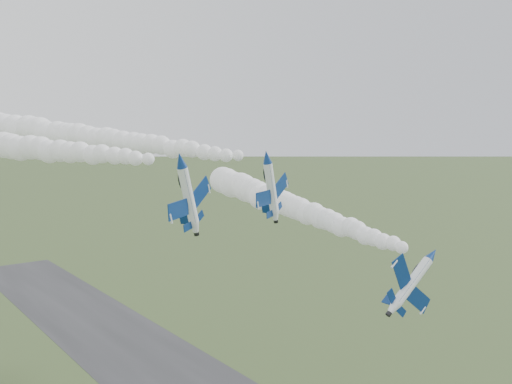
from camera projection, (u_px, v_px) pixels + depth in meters
jet_lead at (433, 255)px, 75.17m from camera, size 6.25×11.66×7.54m
smoke_trail_jet_lead at (292, 207)px, 102.21m from camera, size 8.27×60.02×5.78m
jet_pair_left at (181, 160)px, 78.85m from camera, size 10.23×12.30×4.23m
smoke_trail_jet_pair_left at (8, 146)px, 93.53m from camera, size 31.44×58.69×5.80m
jet_pair_right at (267, 157)px, 88.00m from camera, size 9.89×11.81×3.78m
smoke_trail_jet_pair_right at (101, 139)px, 107.04m from camera, size 30.26×65.38×5.88m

